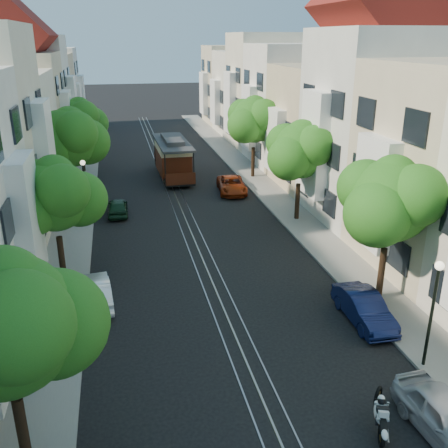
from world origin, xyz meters
TOP-DOWN VIEW (x-y plane):
  - ground at (0.00, 28.00)m, footprint 200.00×200.00m
  - sidewalk_east at (7.25, 28.00)m, footprint 2.50×80.00m
  - sidewalk_west at (-7.25, 28.00)m, footprint 2.50×80.00m
  - rail_left at (-0.55, 28.00)m, footprint 0.06×80.00m
  - rail_slot at (0.00, 28.00)m, footprint 0.06×80.00m
  - rail_right at (0.55, 28.00)m, footprint 0.06×80.00m
  - lane_line at (0.00, 28.00)m, footprint 0.08×80.00m
  - townhouses_east at (11.87, 27.91)m, footprint 7.75×72.00m
  - townhouses_west at (-11.87, 27.91)m, footprint 7.75×72.00m
  - tree_e_b at (7.26, 8.98)m, footprint 4.93×4.08m
  - tree_e_c at (7.26, 19.98)m, footprint 4.84×3.99m
  - tree_e_d at (7.26, 30.98)m, footprint 5.01×4.16m
  - tree_w_a at (-7.14, 1.98)m, footprint 4.93×4.08m
  - tree_w_b at (-7.14, 13.98)m, footprint 4.72×3.87m
  - tree_w_c at (-7.14, 24.98)m, footprint 5.13×4.28m
  - tree_w_d at (-7.14, 35.98)m, footprint 4.84×3.99m
  - lamp_east at (6.30, 4.00)m, footprint 0.32×0.32m
  - lamp_west at (-6.30, 22.00)m, footprint 0.32×0.32m
  - sportbike_rider at (3.08, 1.38)m, footprint 0.89×1.71m
  - cable_car at (0.50, 32.59)m, footprint 2.77×8.33m
  - parked_car_e_near at (4.94, 0.73)m, footprint 1.84×4.12m
  - parked_car_e_mid at (5.60, 7.39)m, footprint 1.39×3.91m
  - parked_car_e_far at (4.40, 27.01)m, footprint 2.45×4.59m
  - parked_car_w_mid at (-5.60, 11.37)m, footprint 1.68×3.92m
  - parked_car_w_far at (-4.40, 23.57)m, footprint 1.40×3.40m

SIDE VIEW (x-z plane):
  - ground at x=0.00m, z-range 0.00..0.00m
  - lane_line at x=0.00m, z-range 0.00..0.01m
  - rail_left at x=-0.55m, z-range 0.00..0.02m
  - rail_slot at x=0.00m, z-range 0.00..0.02m
  - rail_right at x=0.55m, z-range 0.00..0.02m
  - sidewalk_east at x=7.25m, z-range 0.00..0.12m
  - sidewalk_west at x=-7.25m, z-range 0.00..0.12m
  - parked_car_w_far at x=-4.40m, z-range 0.00..1.15m
  - parked_car_e_far at x=4.40m, z-range 0.00..1.22m
  - parked_car_w_mid at x=-5.60m, z-range 0.00..1.25m
  - parked_car_e_mid at x=5.60m, z-range 0.00..1.29m
  - parked_car_e_near at x=4.94m, z-range 0.00..1.38m
  - sportbike_rider at x=3.08m, z-range 0.07..1.33m
  - cable_car at x=0.50m, z-range 0.29..3.47m
  - lamp_east at x=6.30m, z-range 0.77..4.93m
  - lamp_west at x=-6.30m, z-range 0.77..4.93m
  - tree_w_b at x=-7.14m, z-range 1.26..7.53m
  - tree_e_c at x=7.26m, z-range 1.34..7.86m
  - tree_w_d at x=-7.14m, z-range 1.34..7.86m
  - tree_e_b at x=7.26m, z-range 1.39..8.07m
  - tree_w_a at x=-7.14m, z-range 1.39..8.07m
  - tree_e_d at x=7.26m, z-range 1.44..8.29m
  - tree_w_c at x=-7.14m, z-range 1.52..8.62m
  - townhouses_west at x=-11.87m, z-range -0.80..10.96m
  - townhouses_east at x=11.87m, z-range -0.82..11.18m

